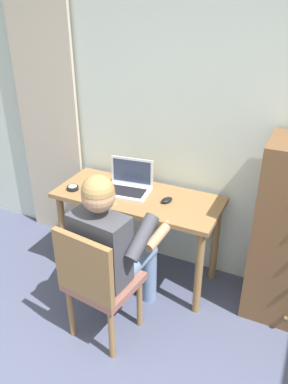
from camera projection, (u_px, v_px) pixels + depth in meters
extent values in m
cube|color=silver|center=(218.00, 126.00, 2.74)|extent=(4.80, 0.05, 2.50)
cube|color=#BCAD99|center=(48.00, 119.00, 3.29)|extent=(0.60, 0.03, 2.26)
cube|color=olive|center=(138.00, 197.00, 2.90)|extent=(1.27, 0.53, 0.03)
cylinder|color=olive|center=(64.00, 234.00, 3.13)|extent=(0.06, 0.06, 0.70)
cylinder|color=olive|center=(199.00, 273.00, 2.69)|extent=(0.06, 0.06, 0.70)
cylinder|color=olive|center=(91.00, 210.00, 3.46)|extent=(0.06, 0.06, 0.70)
cylinder|color=olive|center=(215.00, 242.00, 3.02)|extent=(0.06, 0.06, 0.70)
sphere|color=brown|center=(285.00, 318.00, 2.61)|extent=(0.04, 0.04, 0.04)
cube|color=#88584C|center=(104.00, 281.00, 2.50)|extent=(0.47, 0.45, 0.05)
cube|color=olive|center=(83.00, 268.00, 2.25)|extent=(0.42, 0.09, 0.42)
cylinder|color=olive|center=(139.00, 303.00, 2.64)|extent=(0.04, 0.04, 0.41)
cylinder|color=olive|center=(101.00, 285.00, 2.80)|extent=(0.04, 0.04, 0.41)
cylinder|color=olive|center=(112.00, 334.00, 2.40)|extent=(0.04, 0.04, 0.41)
cylinder|color=olive|center=(71.00, 312.00, 2.57)|extent=(0.04, 0.04, 0.41)
cylinder|color=#6B84AD|center=(134.00, 262.00, 2.60)|extent=(0.19, 0.41, 0.14)
cylinder|color=#6B84AD|center=(113.00, 254.00, 2.68)|extent=(0.19, 0.41, 0.14)
cylinder|color=#6B84AD|center=(149.00, 274.00, 2.86)|extent=(0.11, 0.11, 0.48)
cylinder|color=#6B84AD|center=(129.00, 265.00, 2.94)|extent=(0.11, 0.11, 0.48)
cube|color=#3F3F47|center=(101.00, 248.00, 2.36)|extent=(0.38, 0.24, 0.46)
cylinder|color=#3F3F47|center=(142.00, 237.00, 2.31)|extent=(0.13, 0.31, 0.25)
cylinder|color=#3F3F47|center=(86.00, 217.00, 2.52)|extent=(0.13, 0.31, 0.25)
cylinder|color=tan|center=(158.00, 236.00, 2.51)|extent=(0.10, 0.27, 0.11)
cylinder|color=tan|center=(105.00, 217.00, 2.72)|extent=(0.10, 0.27, 0.11)
sphere|color=tan|center=(98.00, 196.00, 2.20)|extent=(0.20, 0.20, 0.20)
sphere|color=#9E7A47|center=(98.00, 191.00, 2.19)|extent=(0.20, 0.20, 0.20)
cube|color=silver|center=(127.00, 192.00, 2.93)|extent=(0.37, 0.28, 0.02)
cube|color=black|center=(126.00, 191.00, 2.91)|extent=(0.30, 0.19, 0.00)
cube|color=silver|center=(132.00, 171.00, 2.97)|extent=(0.34, 0.05, 0.22)
cube|color=#2D3851|center=(132.00, 171.00, 2.97)|extent=(0.30, 0.04, 0.18)
ellipsoid|color=black|center=(167.00, 200.00, 2.80)|extent=(0.09, 0.12, 0.03)
cylinder|color=black|center=(73.00, 188.00, 2.97)|extent=(0.09, 0.09, 0.03)
cylinder|color=silver|center=(73.00, 186.00, 2.96)|extent=(0.06, 0.06, 0.00)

